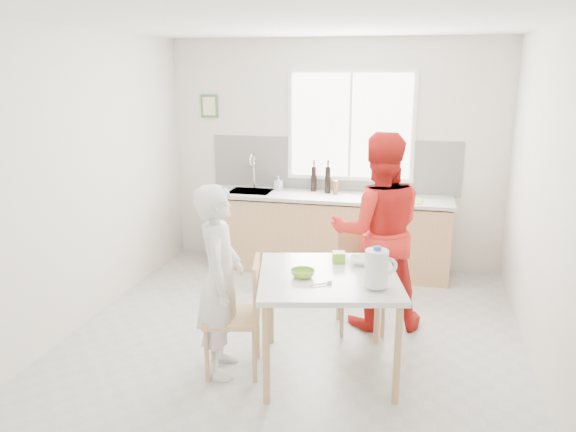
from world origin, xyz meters
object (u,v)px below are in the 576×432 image
chair_far (360,274)px  bowl_green (303,273)px  person_white (220,281)px  dining_table (328,285)px  chair_left (241,311)px  wine_bottle_a (328,180)px  person_red (378,232)px  milk_jug (377,268)px  wine_bottle_b (314,179)px  bowl_white (364,261)px

chair_far → bowl_green: chair_far is taller
person_white → bowl_green: size_ratio=8.32×
dining_table → chair_left: chair_left is taller
chair_left → wine_bottle_a: 2.64m
person_red → bowl_green: bearing=52.4°
milk_jug → wine_bottle_a: (-0.79, 2.62, 0.11)m
person_red → wine_bottle_b: bearing=-73.0°
bowl_green → wine_bottle_b: wine_bottle_b is taller
chair_left → milk_jug: bearing=74.4°
chair_left → dining_table: bearing=90.0°
bowl_green → chair_left: bearing=-172.9°
bowl_white → wine_bottle_b: size_ratio=0.74×
person_red → milk_jug: size_ratio=6.13×
dining_table → milk_jug: bearing=-27.9°
chair_left → bowl_green: chair_left is taller
dining_table → person_white: size_ratio=0.83×
person_red → bowl_green: 1.15m
bowl_white → wine_bottle_a: wine_bottle_a is taller
wine_bottle_a → chair_left: bearing=-95.6°
chair_far → milk_jug: milk_jug is taller
dining_table → bowl_white: 0.41m
milk_jug → wine_bottle_b: (-0.97, 2.69, 0.10)m
chair_far → bowl_white: chair_far is taller
bowl_green → milk_jug: 0.59m
bowl_green → wine_bottle_b: bearing=99.0°
person_red → bowl_white: size_ratio=8.23×
dining_table → person_red: 1.02m
dining_table → bowl_green: size_ratio=6.93×
wine_bottle_a → milk_jug: bearing=-73.2°
bowl_white → milk_jug: size_ratio=0.75×
chair_left → person_red: 1.52m
chair_left → person_white: person_white is taller
chair_far → person_red: bearing=15.5°
person_white → bowl_green: bearing=-94.5°
dining_table → milk_jug: milk_jug is taller
chair_left → milk_jug: size_ratio=3.13×
dining_table → chair_left: (-0.66, -0.15, -0.22)m
dining_table → wine_bottle_a: 2.48m
person_red → bowl_white: person_red is taller
person_red → bowl_green: person_red is taller
chair_left → wine_bottle_b: size_ratio=3.09×
dining_table → wine_bottle_b: (-0.59, 2.49, 0.34)m
person_red → wine_bottle_a: size_ratio=5.67×
dining_table → wine_bottle_b: size_ratio=4.23×
bowl_white → wine_bottle_b: wine_bottle_b is taller
bowl_green → bowl_white: 0.58m
chair_left → wine_bottle_a: wine_bottle_a is taller
person_white → person_red: bearing=-57.2°
chair_far → wine_bottle_a: size_ratio=2.92×
chair_far → wine_bottle_a: (-0.57, 1.54, 0.57)m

